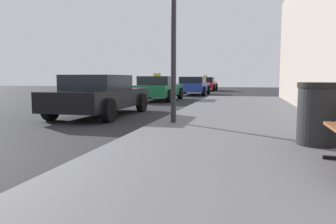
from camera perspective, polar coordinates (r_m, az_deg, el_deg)
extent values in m
cube|color=#5B5B60|center=(2.93, 11.01, -16.11)|extent=(4.00, 32.00, 0.15)
cylinder|color=black|center=(5.42, 25.17, -0.71)|extent=(0.61, 0.61, 0.88)
cylinder|color=black|center=(5.39, 25.39, 4.35)|extent=(0.64, 0.64, 0.08)
cylinder|color=black|center=(7.43, 0.99, 12.92)|extent=(0.12, 0.12, 3.83)
cube|color=black|center=(10.26, -11.83, 2.40)|extent=(1.75, 4.35, 0.55)
cube|color=black|center=(10.05, -12.43, 5.17)|extent=(1.54, 1.96, 0.45)
cylinder|color=black|center=(11.91, -12.72, 1.78)|extent=(0.22, 0.64, 0.64)
cylinder|color=black|center=(11.24, -4.69, 1.66)|extent=(0.22, 0.64, 0.64)
cylinder|color=black|center=(9.51, -20.21, 0.52)|extent=(0.22, 0.64, 0.64)
cylinder|color=black|center=(8.65, -10.54, 0.28)|extent=(0.22, 0.64, 0.64)
cube|color=#196638|center=(16.98, -1.74, 3.92)|extent=(1.82, 4.20, 0.55)
cube|color=black|center=(16.77, -1.94, 5.60)|extent=(1.60, 1.89, 0.45)
cube|color=yellow|center=(16.77, -1.95, 6.64)|extent=(0.36, 0.14, 0.16)
cylinder|color=black|center=(18.54, -3.34, 3.39)|extent=(0.22, 0.64, 0.64)
cylinder|color=black|center=(18.08, 2.19, 3.33)|extent=(0.22, 0.64, 0.64)
cylinder|color=black|center=(15.99, -6.19, 2.95)|extent=(0.22, 0.64, 0.64)
cylinder|color=black|center=(15.46, 0.18, 2.88)|extent=(0.22, 0.64, 0.64)
cube|color=#233899|center=(22.78, 4.53, 4.44)|extent=(1.83, 4.32, 0.55)
cube|color=black|center=(22.56, 4.45, 5.70)|extent=(1.61, 1.95, 0.45)
cylinder|color=black|center=(24.31, 2.92, 4.02)|extent=(0.22, 0.64, 0.64)
cylinder|color=black|center=(24.03, 7.21, 3.96)|extent=(0.22, 0.64, 0.64)
cylinder|color=black|center=(21.60, 1.53, 3.77)|extent=(0.22, 0.64, 0.64)
cylinder|color=black|center=(21.28, 6.35, 3.71)|extent=(0.22, 0.64, 0.64)
cube|color=red|center=(30.54, 6.68, 4.82)|extent=(1.79, 4.12, 0.55)
cube|color=black|center=(30.33, 6.64, 5.76)|extent=(1.57, 1.85, 0.45)
cube|color=yellow|center=(30.33, 6.65, 6.33)|extent=(0.36, 0.14, 0.16)
cylinder|color=black|center=(31.97, 5.38, 4.48)|extent=(0.22, 0.64, 0.64)
cylinder|color=black|center=(31.76, 8.58, 4.43)|extent=(0.22, 0.64, 0.64)
cylinder|color=black|center=(29.36, 4.62, 4.35)|extent=(0.22, 0.64, 0.64)
cylinder|color=black|center=(29.13, 8.10, 4.30)|extent=(0.22, 0.64, 0.64)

